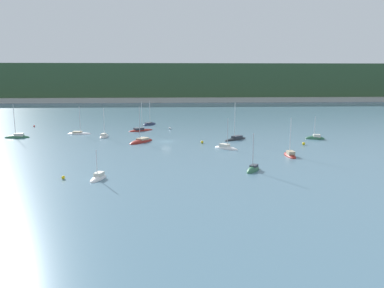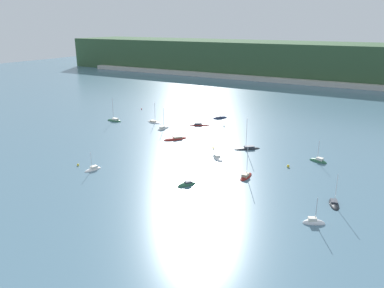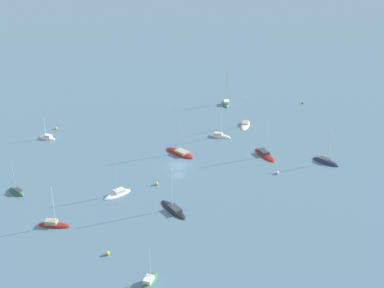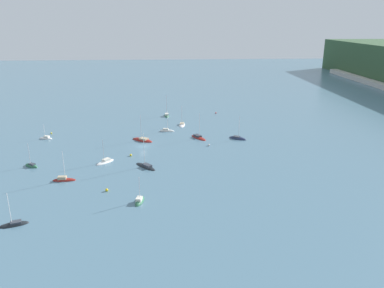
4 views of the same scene
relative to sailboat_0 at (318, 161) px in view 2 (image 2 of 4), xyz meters
The scene contains 22 objects.
ground_plane 42.35m from the sailboat_0, behind, with size 600.00×600.00×0.00m, color slate.
hillside_ridge 184.23m from the sailboat_0, 103.31° to the left, with size 428.75×58.12×25.62m.
shore_town_strip 152.30m from the sailboat_0, 106.14° to the left, with size 364.44×6.00×3.04m.
sailboat_0 is the anchor object (origin of this frame).
sailboat_1 26.11m from the sailboat_0, 123.12° to the right, with size 2.07×6.43×9.21m.
sailboat_2 70.57m from the sailboat_0, 169.24° to the left, with size 7.65×3.18×9.05m.
sailboat_3 54.21m from the sailboat_0, 159.84° to the left, with size 8.68×6.56×10.19m.
sailboat_4 38.32m from the sailboat_0, 79.27° to the right, with size 4.88×3.39×6.83m.
sailboat_5 66.17m from the sailboat_0, 144.36° to the right, with size 3.14×5.41×5.91m.
sailboat_6 60.96m from the sailboat_0, behind, with size 2.80×6.16×9.15m.
sailboat_7 49.14m from the sailboat_0, behind, with size 7.60×8.98×10.47m.
sailboat_8 30.13m from the sailboat_0, 155.39° to the right, with size 6.38×6.02×8.26m.
sailboat_9 85.75m from the sailboat_0, behind, with size 7.10×2.58×10.55m.
sailboat_10 28.17m from the sailboat_0, 70.87° to the right, with size 3.89×6.52×8.26m.
sailboat_11 59.11m from the sailboat_0, 145.74° to the left, with size 5.84×6.97×9.69m.
sailboat_12 42.79m from the sailboat_0, 126.44° to the right, with size 4.18×5.25×8.25m.
sailboat_13 22.80m from the sailboat_0, behind, with size 8.23×7.48×11.14m.
mooring_buoy_0 93.88m from the sailboat_0, 161.28° to the left, with size 0.59×0.59×0.59m.
mooring_buoy_1 46.66m from the sailboat_0, 152.39° to the left, with size 0.71×0.71×0.71m.
mooring_buoy_2 33.11m from the sailboat_0, behind, with size 0.72×0.72×0.72m.
mooring_buoy_3 11.07m from the sailboat_0, 126.10° to the right, with size 0.77×0.77×0.77m.
mooring_buoy_4 71.09m from the sailboat_0, 147.38° to the right, with size 0.62×0.62×0.62m.
Camera 2 is at (61.85, -108.12, 39.67)m, focal length 35.00 mm.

